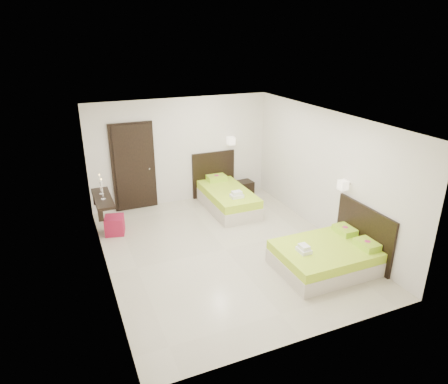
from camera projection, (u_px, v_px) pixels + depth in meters
name	position (u px, v px, depth m)	size (l,w,h in m)	color
floor	(225.00, 249.00, 7.93)	(5.50, 5.50, 0.00)	#BDB49D
bed_single	(226.00, 197.00, 9.73)	(1.14, 1.91, 1.57)	beige
bed_double	(329.00, 255.00, 7.22)	(1.73, 1.47, 1.42)	beige
nightstand	(245.00, 188.00, 10.59)	(0.41, 0.36, 0.36)	black
ottoman	(115.00, 225.00, 8.49)	(0.39, 0.39, 0.39)	maroon
door	(134.00, 167.00, 9.42)	(1.02, 0.15, 2.14)	black
console_shelf	(102.00, 199.00, 8.24)	(0.35, 1.20, 0.78)	black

